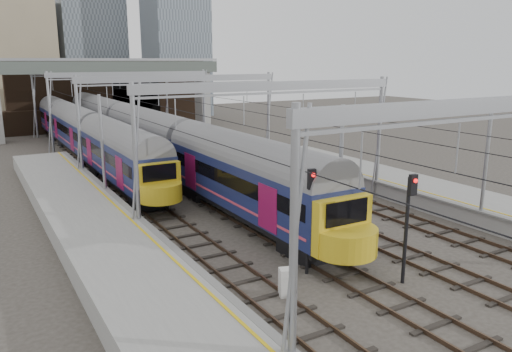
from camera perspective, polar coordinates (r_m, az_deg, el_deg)
ground at (r=24.02m, az=12.36°, el=-9.26°), size 160.00×160.00×0.00m
platform_left at (r=21.15m, az=-13.89°, el=-10.88°), size 4.32×55.00×1.12m
tracks at (r=35.89m, az=-3.93°, el=-1.45°), size 14.40×80.00×0.22m
overhead_line at (r=40.74m, az=-8.18°, el=9.52°), size 16.80×80.00×8.00m
retaining_wall at (r=70.30m, az=-16.55°, el=8.74°), size 28.00×2.75×9.00m
overbridge at (r=64.08m, az=-16.65°, el=10.99°), size 28.00×3.00×9.25m
city_skyline at (r=88.90m, az=-19.26°, el=17.61°), size 37.50×27.50×60.00m
train_main at (r=51.54m, az=-15.04°, el=5.47°), size 2.95×68.12×5.02m
train_second at (r=52.08m, az=-19.71°, el=5.08°), size 2.74×47.46×4.73m
signal_near_left at (r=21.02m, az=6.10°, el=-3.69°), size 0.36×0.46×4.68m
signal_near_centre at (r=20.95m, az=17.03°, el=-4.30°), size 0.34×0.46×4.66m
relay_cabinet at (r=19.89m, az=3.53°, el=-12.04°), size 0.69×0.63×1.14m
equip_cover_a at (r=26.16m, az=11.46°, el=-7.21°), size 0.94×0.68×0.11m
equip_cover_b at (r=31.80m, az=-3.99°, el=-3.32°), size 0.93×0.79×0.09m
equip_cover_c at (r=28.29m, az=10.89°, el=-5.62°), size 0.94×0.69×0.11m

